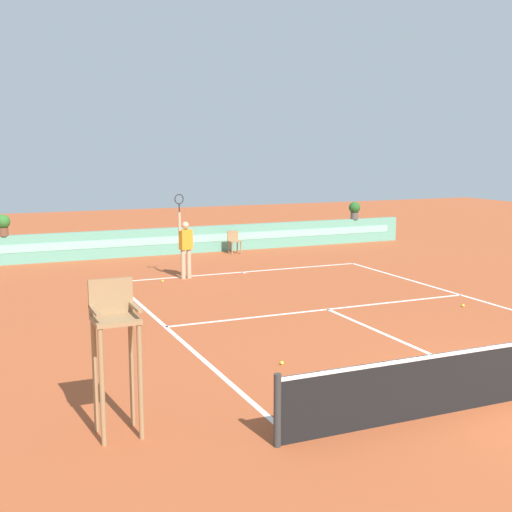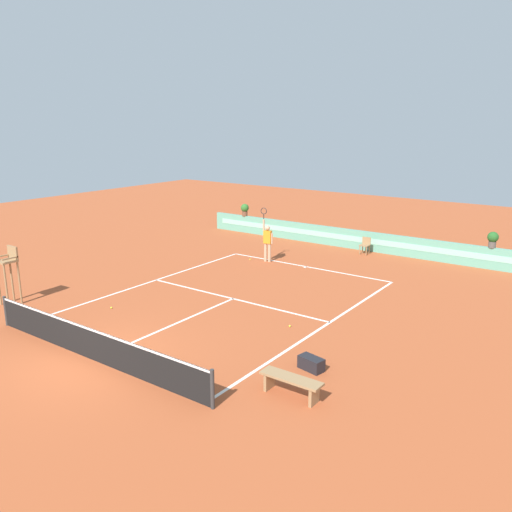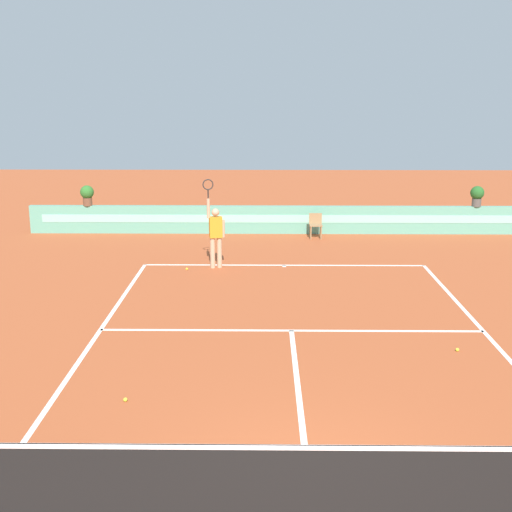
# 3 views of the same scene
# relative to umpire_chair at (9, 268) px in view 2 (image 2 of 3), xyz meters

# --- Properties ---
(ground_plane) EXTENTS (60.00, 60.00, 0.00)m
(ground_plane) POSITION_rel_umpire_chair_xyz_m (6.25, 4.74, -1.34)
(ground_plane) COLOR #A84C28
(court_lines) EXTENTS (8.32, 11.94, 0.01)m
(court_lines) POSITION_rel_umpire_chair_xyz_m (6.25, 5.45, -1.34)
(court_lines) COLOR white
(court_lines) RESTS_ON ground
(net) EXTENTS (8.92, 0.10, 1.00)m
(net) POSITION_rel_umpire_chair_xyz_m (6.25, -1.26, -0.83)
(net) COLOR #333333
(net) RESTS_ON ground
(back_wall_barrier) EXTENTS (18.00, 0.21, 1.00)m
(back_wall_barrier) POSITION_rel_umpire_chair_xyz_m (6.25, 15.12, -0.84)
(back_wall_barrier) COLOR #60A88E
(back_wall_barrier) RESTS_ON ground
(umpire_chair) EXTENTS (0.60, 0.60, 2.14)m
(umpire_chair) POSITION_rel_umpire_chair_xyz_m (0.00, 0.00, 0.00)
(umpire_chair) COLOR #99754C
(umpire_chair) RESTS_ON ground
(ball_kid_chair) EXTENTS (0.44, 0.44, 0.85)m
(ball_kid_chair) POSITION_rel_umpire_chair_xyz_m (7.45, 14.39, -0.86)
(ball_kid_chair) COLOR #99754C
(ball_kid_chair) RESTS_ON ground
(bench_courtside) EXTENTS (1.60, 0.44, 0.51)m
(bench_courtside) POSITION_rel_umpire_chair_xyz_m (11.84, 0.28, -0.97)
(bench_courtside) COLOR #99754C
(bench_courtside) RESTS_ON ground
(gear_bag) EXTENTS (0.76, 0.49, 0.36)m
(gear_bag) POSITION_rel_umpire_chair_xyz_m (11.54, 1.79, -1.16)
(gear_bag) COLOR black
(gear_bag) RESTS_ON ground
(tennis_player) EXTENTS (0.61, 0.29, 2.58)m
(tennis_player) POSITION_rel_umpire_chair_xyz_m (4.26, 10.34, -0.29)
(tennis_player) COLOR tan
(tennis_player) RESTS_ON ground
(tennis_ball_near_baseline) EXTENTS (0.07, 0.07, 0.07)m
(tennis_ball_near_baseline) POSITION_rel_umpire_chair_xyz_m (3.44, 10.06, -1.31)
(tennis_ball_near_baseline) COLOR #CCE033
(tennis_ball_near_baseline) RESTS_ON ground
(tennis_ball_mid_court) EXTENTS (0.07, 0.07, 0.07)m
(tennis_ball_mid_court) POSITION_rel_umpire_chair_xyz_m (3.36, 1.75, -1.31)
(tennis_ball_mid_court) COLOR #CCE033
(tennis_ball_mid_court) RESTS_ON ground
(tennis_ball_by_sideline) EXTENTS (0.07, 0.07, 0.07)m
(tennis_ball_by_sideline) POSITION_rel_umpire_chair_xyz_m (9.48, 4.01, -1.31)
(tennis_ball_by_sideline) COLOR #CCE033
(tennis_ball_by_sideline) RESTS_ON ground
(potted_plant_far_left) EXTENTS (0.48, 0.48, 0.72)m
(potted_plant_far_left) POSITION_rel_umpire_chair_xyz_m (-0.66, 15.13, 0.07)
(potted_plant_far_left) COLOR brown
(potted_plant_far_left) RESTS_ON back_wall_barrier
(potted_plant_far_right) EXTENTS (0.48, 0.48, 0.72)m
(potted_plant_far_right) POSITION_rel_umpire_chair_xyz_m (13.19, 15.13, 0.07)
(potted_plant_far_right) COLOR #514C47
(potted_plant_far_right) RESTS_ON back_wall_barrier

